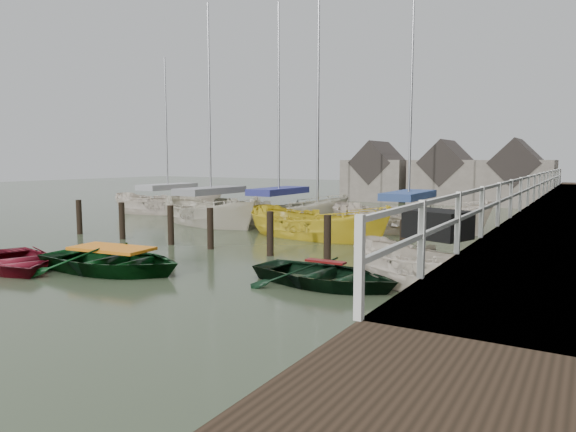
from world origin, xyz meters
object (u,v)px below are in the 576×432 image
Objects in this scene: rowboat_dkgreen at (325,285)px; sailboat_b at (279,222)px; rowboat_red at (17,269)px; rowboat_green at (113,272)px; motorboat at (434,287)px; sailboat_d at (408,230)px; sailboat_a at (211,223)px; sailboat_e at (168,212)px; sailboat_c at (317,237)px.

rowboat_dkgreen is 12.32m from sailboat_b.
rowboat_green is (2.55, 1.13, 0.00)m from rowboat_red.
rowboat_green is at bearing 125.49° from motorboat.
rowboat_green is 12.45m from sailboat_d.
sailboat_a is at bearing 79.11° from motorboat.
rowboat_dkgreen is 0.33× the size of sailboat_b.
sailboat_b is at bearing 85.23° from sailboat_d.
sailboat_b reaches higher than sailboat_e.
rowboat_red is 10.47m from sailboat_c.
sailboat_d reaches higher than sailboat_e.
rowboat_green is 5.83m from rowboat_dkgreen.
sailboat_a is (-1.75, 10.55, 0.06)m from rowboat_red.
sailboat_b is at bearing 42.31° from rowboat_dkgreen.
rowboat_green reaches higher than rowboat_red.
sailboat_e is at bearing 81.83° from sailboat_a.
motorboat is (2.39, 0.77, 0.09)m from rowboat_dkgreen.
sailboat_a is at bearing 97.66° from sailboat_d.
sailboat_d is at bearing 11.89° from rowboat_dkgreen.
sailboat_c is (6.17, -1.06, -0.05)m from sailboat_a.
sailboat_a reaches higher than rowboat_green.
sailboat_e is at bearing 82.07° from sailboat_d.
sailboat_b is at bearing 66.20° from motorboat.
rowboat_dkgreen is 7.72m from sailboat_c.
rowboat_green is 0.34× the size of sailboat_d.
sailboat_b is at bearing 58.14° from sailboat_c.
sailboat_e is at bearing 31.90° from rowboat_green.
sailboat_a is 0.99× the size of sailboat_c.
sailboat_a is 0.99× the size of sailboat_b.
sailboat_c is 0.92× the size of sailboat_d.
rowboat_green is at bearing -158.05° from sailboat_e.
sailboat_d is 13.94m from sailboat_e.
sailboat_d reaches higher than sailboat_a.
sailboat_e reaches higher than rowboat_dkgreen.
sailboat_d is (8.74, 2.20, 0.00)m from sailboat_a.
sailboat_c is 4.16m from sailboat_d.
sailboat_e is at bearing 50.12° from rowboat_red.
rowboat_dkgreen is (8.16, 2.74, 0.00)m from rowboat_red.
sailboat_b reaches higher than sailboat_c.
sailboat_b is 6.26m from sailboat_d.
sailboat_c is (1.86, 8.36, 0.01)m from rowboat_green.
sailboat_c reaches higher than motorboat.
rowboat_red is 14.55m from sailboat_d.
sailboat_d is (2.58, 3.26, 0.05)m from sailboat_c.
motorboat is at bearing -165.41° from sailboat_d.
motorboat is 8.57m from sailboat_c.
sailboat_c is (3.68, -3.08, -0.05)m from sailboat_b.
motorboat is 13.36m from sailboat_b.
sailboat_a is (-9.91, 7.81, 0.06)m from rowboat_dkgreen.
sailboat_c is (-6.14, 5.98, -0.07)m from motorboat.
sailboat_c is at bearing -124.11° from sailboat_e.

